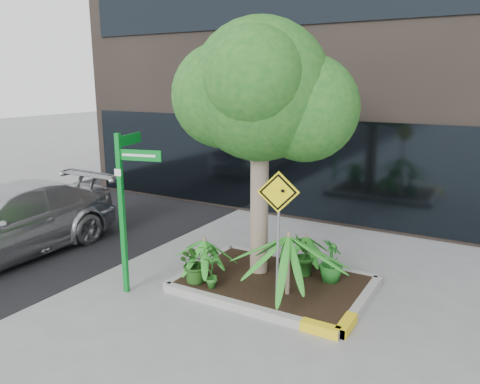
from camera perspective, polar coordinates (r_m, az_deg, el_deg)
The scene contains 14 objects.
ground at distance 8.54m, azimuth 2.01°, elevation -11.97°, with size 80.00×80.00×0.00m, color gray.
asphalt_road at distance 12.73m, azimuth -24.86°, elevation -4.54°, with size 7.00×80.00×0.01m, color black.
planter at distance 8.63m, azimuth 4.27°, elevation -10.99°, with size 3.35×2.36×0.15m.
tree at distance 8.30m, azimuth 2.55°, elevation 12.29°, with size 3.19×2.83×4.79m.
palm_front at distance 7.75m, azimuth 5.95°, elevation -5.35°, with size 1.23×1.23×1.37m.
palm_left at distance 8.53m, azimuth -4.36°, elevation -5.87°, with size 0.84×0.84×0.94m.
palm_back at distance 9.01m, azimuth 8.16°, elevation -5.43°, with size 0.75×0.75×0.83m.
parked_car at distance 11.01m, azimuth -27.08°, elevation -3.44°, with size 2.09×5.14×1.49m, color #B5B6BA.
shrub_a at distance 8.44m, azimuth -5.31°, elevation -8.49°, with size 0.67×0.67×0.74m, color #204E16.
shrub_b at distance 8.57m, azimuth 11.06°, elevation -8.29°, with size 0.42×0.42×0.75m, color #1C5F1C.
shrub_c at distance 8.19m, azimuth -3.43°, elevation -9.58°, with size 0.33×0.33×0.63m, color #297524.
shrub_d at distance 8.70m, azimuth 7.81°, elevation -7.62°, with size 0.45×0.45×0.81m, color #1F591A.
street_sign_post at distance 8.21m, azimuth -13.78°, elevation -0.48°, with size 0.95×0.82×2.82m.
cattle_sign at distance 7.39m, azimuth 4.67°, elevation -2.77°, with size 0.62×0.31×2.15m.
Camera 1 is at (3.60, -6.82, 3.67)m, focal length 35.00 mm.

